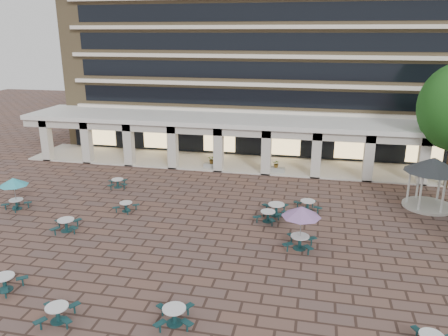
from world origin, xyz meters
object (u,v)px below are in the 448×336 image
(picnic_table_2, at_px, (174,314))
(gazebo, at_px, (433,171))
(picnic_table_1, at_px, (4,282))
(picnic_table_0, at_px, (57,312))
(planter_left, at_px, (212,163))
(planter_right, at_px, (276,168))

(picnic_table_2, xyz_separation_m, gazebo, (13.48, 16.14, 2.26))
(picnic_table_1, height_order, picnic_table_2, picnic_table_2)
(picnic_table_1, xyz_separation_m, picnic_table_2, (8.76, -0.71, 0.00))
(picnic_table_0, distance_m, planter_left, 22.66)
(picnic_table_1, xyz_separation_m, planter_left, (5.16, 21.01, 0.05))
(picnic_table_0, relative_size, picnic_table_1, 1.05)
(planter_right, bearing_deg, picnic_table_2, -95.79)
(picnic_table_0, distance_m, picnic_table_2, 5.01)
(picnic_table_1, xyz_separation_m, gazebo, (22.23, 15.43, 2.26))
(picnic_table_1, relative_size, gazebo, 0.47)
(gazebo, bearing_deg, picnic_table_1, -145.24)
(picnic_table_1, distance_m, gazebo, 27.16)
(picnic_table_2, distance_m, planter_left, 22.02)
(picnic_table_1, bearing_deg, gazebo, 40.30)
(picnic_table_0, relative_size, picnic_table_2, 0.96)
(picnic_table_0, bearing_deg, planter_left, 72.66)
(gazebo, relative_size, planter_left, 2.58)
(gazebo, height_order, planter_left, gazebo)
(planter_left, bearing_deg, planter_right, 0.00)
(picnic_table_1, bearing_deg, picnic_table_2, 0.92)
(planter_left, bearing_deg, picnic_table_1, -103.79)
(picnic_table_2, bearing_deg, picnic_table_1, 160.50)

